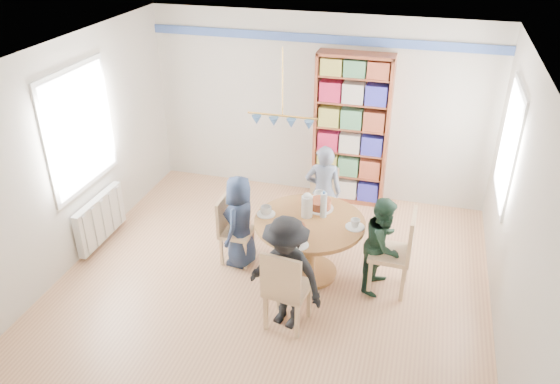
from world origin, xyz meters
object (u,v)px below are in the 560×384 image
(chair_near, at_px, (285,287))
(person_near, at_px, (286,273))
(chair_far, at_px, (324,197))
(chair_right, at_px, (399,249))
(bookshelf, at_px, (351,132))
(person_left, at_px, (240,221))
(radiator, at_px, (101,219))
(dining_table, at_px, (309,235))
(chair_left, at_px, (231,227))
(person_right, at_px, (383,244))
(person_far, at_px, (323,192))

(chair_near, relative_size, person_near, 0.75)
(chair_far, distance_m, person_near, 2.00)
(chair_right, relative_size, bookshelf, 0.47)
(chair_near, xyz_separation_m, person_left, (-0.84, 1.01, 0.05))
(radiator, relative_size, dining_table, 0.77)
(chair_far, xyz_separation_m, person_left, (-0.83, -1.06, 0.11))
(person_left, bearing_deg, chair_right, 91.93)
(chair_left, bearing_deg, person_right, -1.48)
(radiator, bearing_deg, dining_table, 1.12)
(chair_far, distance_m, person_left, 1.35)
(person_left, bearing_deg, chair_left, -98.27)
(chair_right, height_order, chair_near, chair_right)
(dining_table, xyz_separation_m, person_far, (-0.02, 0.89, 0.10))
(dining_table, bearing_deg, radiator, -178.88)
(person_near, height_order, bookshelf, bookshelf)
(chair_far, height_order, person_right, person_right)
(dining_table, height_order, person_far, person_far)
(chair_near, bearing_deg, person_left, 129.73)
(chair_left, height_order, chair_near, chair_near)
(radiator, bearing_deg, chair_near, -19.03)
(chair_left, xyz_separation_m, bookshelf, (1.14, 1.96, 0.62))
(person_near, distance_m, bookshelf, 2.95)
(bookshelf, bearing_deg, person_far, -98.82)
(dining_table, bearing_deg, chair_far, 92.12)
(radiator, distance_m, person_left, 1.94)
(radiator, xyz_separation_m, bookshelf, (2.94, 2.04, 0.74))
(chair_right, height_order, person_right, person_right)
(chair_right, bearing_deg, chair_far, 134.44)
(chair_far, bearing_deg, chair_right, -45.56)
(radiator, xyz_separation_m, chair_left, (1.79, 0.09, 0.13))
(chair_left, xyz_separation_m, person_far, (0.97, 0.86, 0.18))
(person_left, height_order, person_near, person_near)
(person_right, bearing_deg, bookshelf, 32.70)
(person_near, bearing_deg, chair_far, 106.59)
(chair_right, xyz_separation_m, person_far, (-1.06, 0.93, 0.09))
(chair_near, distance_m, person_right, 1.33)
(dining_table, distance_m, person_far, 0.90)
(person_left, relative_size, person_right, 1.01)
(chair_left, distance_m, person_far, 1.31)
(dining_table, relative_size, person_near, 0.99)
(chair_left, relative_size, chair_far, 0.99)
(radiator, relative_size, bookshelf, 0.45)
(chair_far, xyz_separation_m, chair_near, (0.02, -2.07, 0.06))
(person_far, height_order, person_near, person_far)
(radiator, distance_m, chair_right, 3.84)
(chair_left, distance_m, chair_far, 1.41)
(radiator, xyz_separation_m, chair_near, (2.76, -0.95, 0.19))
(person_near, relative_size, bookshelf, 0.59)
(chair_left, height_order, person_far, person_far)
(dining_table, distance_m, chair_far, 1.07)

